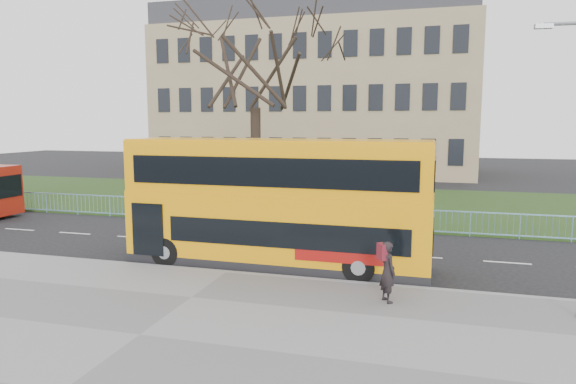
# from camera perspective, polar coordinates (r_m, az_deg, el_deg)

# --- Properties ---
(ground) EXTENTS (120.00, 120.00, 0.00)m
(ground) POSITION_cam_1_polar(r_m,az_deg,el_deg) (18.41, -4.94, -7.81)
(ground) COLOR black
(ground) RESTS_ON ground
(pavement) EXTENTS (80.00, 10.50, 0.12)m
(pavement) POSITION_cam_1_polar(r_m,az_deg,el_deg) (12.65, -16.13, -15.22)
(pavement) COLOR slate
(pavement) RESTS_ON ground
(kerb) EXTENTS (80.00, 0.20, 0.14)m
(kerb) POSITION_cam_1_polar(r_m,az_deg,el_deg) (17.01, -6.80, -8.91)
(kerb) COLOR gray
(kerb) RESTS_ON ground
(grass_verge) EXTENTS (80.00, 15.40, 0.08)m
(grass_verge) POSITION_cam_1_polar(r_m,az_deg,el_deg) (31.90, 4.10, -1.09)
(grass_verge) COLOR #203613
(grass_verge) RESTS_ON ground
(guard_railing) EXTENTS (40.00, 0.12, 1.10)m
(guard_railing) POSITION_cam_1_polar(r_m,az_deg,el_deg) (24.42, 0.49, -2.58)
(guard_railing) COLOR #6BA1BF
(guard_railing) RESTS_ON ground
(bare_tree) EXTENTS (9.39, 9.39, 13.42)m
(bare_tree) POSITION_cam_1_polar(r_m,az_deg,el_deg) (28.22, -3.66, 11.51)
(bare_tree) COLOR black
(bare_tree) RESTS_ON grass_verge
(civic_building) EXTENTS (30.00, 15.00, 14.00)m
(civic_building) POSITION_cam_1_polar(r_m,az_deg,el_deg) (52.85, 3.35, 9.98)
(civic_building) COLOR #8B7558
(civic_building) RESTS_ON ground
(yellow_bus) EXTENTS (10.31, 2.60, 4.31)m
(yellow_bus) POSITION_cam_1_polar(r_m,az_deg,el_deg) (17.42, -1.25, -0.90)
(yellow_bus) COLOR orange
(yellow_bus) RESTS_ON ground
(pedestrian) EXTENTS (0.67, 0.73, 1.66)m
(pedestrian) POSITION_cam_1_polar(r_m,az_deg,el_deg) (14.18, 11.00, -8.69)
(pedestrian) COLOR black
(pedestrian) RESTS_ON pavement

